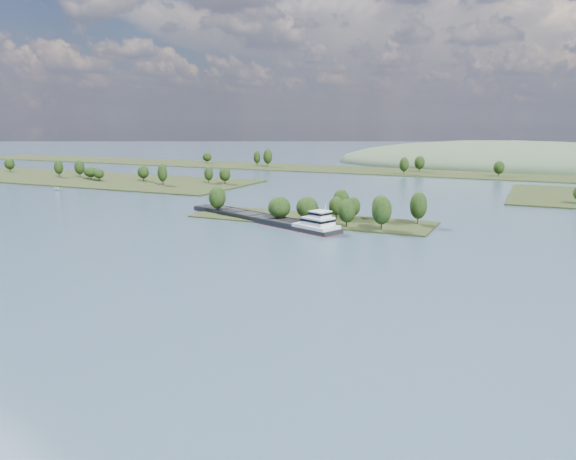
% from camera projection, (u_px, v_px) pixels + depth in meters
% --- Properties ---
extents(ground, '(1800.00, 1800.00, 0.00)m').
position_uv_depth(ground, '(238.00, 251.00, 177.28)').
color(ground, '#354A5D').
rests_on(ground, ground).
extents(tree_island, '(100.00, 32.04, 13.89)m').
position_uv_depth(tree_island, '(321.00, 212.00, 226.63)').
color(tree_island, black).
rests_on(tree_island, ground).
extents(left_bank, '(300.00, 80.00, 15.57)m').
position_uv_depth(left_bank, '(53.00, 176.00, 395.24)').
color(left_bank, black).
rests_on(left_bank, ground).
extents(back_shoreline, '(900.00, 60.00, 16.17)m').
position_uv_depth(back_shoreline, '(430.00, 173.00, 423.57)').
color(back_shoreline, black).
rests_on(back_shoreline, ground).
extents(hill_west, '(320.00, 160.00, 44.00)m').
position_uv_depth(hill_west, '(512.00, 166.00, 491.96)').
color(hill_west, '#3B5037').
rests_on(hill_west, ground).
extents(cargo_barge, '(79.52, 39.67, 11.08)m').
position_uv_depth(cargo_barge, '(269.00, 219.00, 225.13)').
color(cargo_barge, black).
rests_on(cargo_barge, ground).
extents(motorboat, '(5.56, 3.53, 2.01)m').
position_uv_depth(motorboat, '(57.00, 189.00, 323.54)').
color(motorboat, silver).
rests_on(motorboat, ground).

